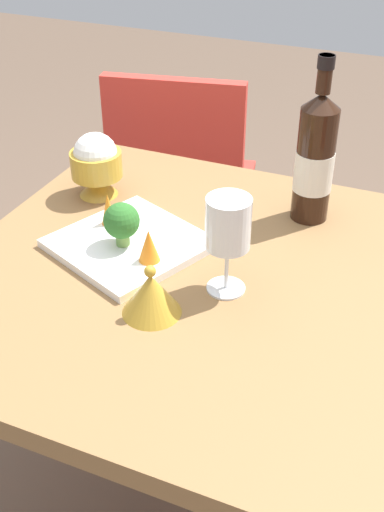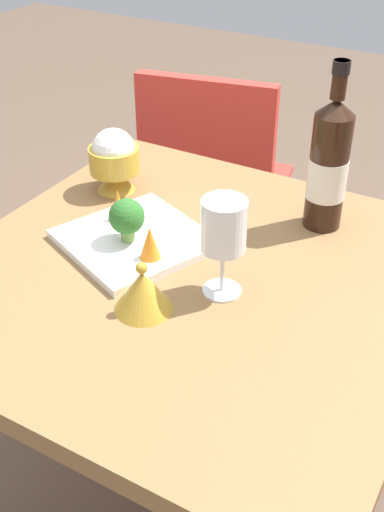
% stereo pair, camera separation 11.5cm
% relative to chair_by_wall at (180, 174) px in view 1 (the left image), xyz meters
% --- Properties ---
extents(dining_table, '(0.86, 0.86, 0.74)m').
position_rel_chair_by_wall_xyz_m(dining_table, '(0.35, -0.73, 0.12)').
color(dining_table, olive).
rests_on(dining_table, ground_plane).
extents(chair_by_wall, '(0.47, 0.47, 0.85)m').
position_rel_chair_by_wall_xyz_m(chair_by_wall, '(0.00, 0.00, 0.00)').
color(chair_by_wall, red).
rests_on(chair_by_wall, ground_plane).
extents(wine_bottle, '(0.08, 0.08, 0.33)m').
position_rel_chair_by_wall_xyz_m(wine_bottle, '(0.49, -0.46, 0.34)').
color(wine_bottle, black).
rests_on(wine_bottle, dining_table).
extents(wine_glass, '(0.08, 0.08, 0.18)m').
position_rel_chair_by_wall_xyz_m(wine_glass, '(0.42, -0.76, 0.34)').
color(wine_glass, white).
rests_on(wine_glass, dining_table).
extents(rice_bowl, '(0.11, 0.11, 0.14)m').
position_rel_chair_by_wall_xyz_m(rice_bowl, '(0.05, -0.54, 0.28)').
color(rice_bowl, gold).
rests_on(rice_bowl, dining_table).
extents(rice_bowl_lid, '(0.10, 0.10, 0.09)m').
position_rel_chair_by_wall_xyz_m(rice_bowl_lid, '(0.33, -0.86, 0.25)').
color(rice_bowl_lid, gold).
rests_on(rice_bowl_lid, dining_table).
extents(serving_plate, '(0.33, 0.33, 0.02)m').
position_rel_chair_by_wall_xyz_m(serving_plate, '(0.21, -0.70, 0.22)').
color(serving_plate, white).
rests_on(serving_plate, dining_table).
extents(broccoli_floret, '(0.07, 0.07, 0.09)m').
position_rel_chair_by_wall_xyz_m(broccoli_floret, '(0.20, -0.72, 0.28)').
color(broccoli_floret, '#729E4C').
rests_on(broccoli_floret, serving_plate).
extents(carrot_garnish_left, '(0.03, 0.03, 0.06)m').
position_rel_chair_by_wall_xyz_m(carrot_garnish_left, '(0.14, -0.66, 0.26)').
color(carrot_garnish_left, orange).
rests_on(carrot_garnish_left, serving_plate).
extents(carrot_garnish_right, '(0.04, 0.04, 0.06)m').
position_rel_chair_by_wall_xyz_m(carrot_garnish_right, '(0.27, -0.75, 0.26)').
color(carrot_garnish_right, orange).
rests_on(carrot_garnish_right, serving_plate).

